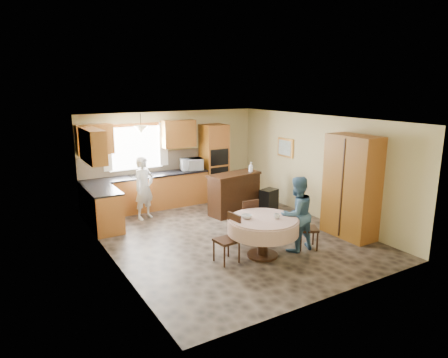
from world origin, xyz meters
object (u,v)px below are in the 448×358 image
at_px(cupboard, 351,187).
at_px(chair_right, 304,225).
at_px(dining_table, 263,227).
at_px(chair_left, 230,236).
at_px(sideboard, 234,195).
at_px(person_sink, 144,188).
at_px(person_dining, 297,214).
at_px(oven_tower, 214,162).
at_px(chair_back, 248,218).

xyz_separation_m(cupboard, chair_right, (-1.30, -0.02, -0.61)).
height_order(dining_table, chair_left, chair_left).
bearing_deg(sideboard, chair_left, -133.13).
distance_m(chair_right, person_sink, 3.97).
relative_size(cupboard, chair_right, 2.50).
relative_size(dining_table, chair_left, 1.49).
height_order(cupboard, person_sink, cupboard).
xyz_separation_m(chair_right, person_dining, (-0.20, 0.01, 0.26)).
bearing_deg(person_dining, dining_table, -8.17).
bearing_deg(person_sink, sideboard, -42.60).
bearing_deg(person_dining, oven_tower, -96.61).
height_order(person_sink, person_dining, person_sink).
height_order(dining_table, person_dining, person_dining).
height_order(chair_left, person_sink, person_sink).
distance_m(chair_back, person_dining, 1.05).
distance_m(cupboard, chair_left, 2.94).
xyz_separation_m(chair_left, person_sink, (-0.50, 3.13, 0.27)).
relative_size(oven_tower, sideboard, 1.56).
distance_m(sideboard, dining_table, 2.65).
bearing_deg(dining_table, sideboard, 69.60).
distance_m(cupboard, person_dining, 1.54).
relative_size(chair_left, person_sink, 0.59).
bearing_deg(sideboard, chair_back, -122.92).
bearing_deg(chair_back, cupboard, 160.49).
distance_m(dining_table, person_sink, 3.47).
distance_m(oven_tower, sideboard, 1.57).
xyz_separation_m(dining_table, chair_back, (0.17, 0.76, -0.09)).
bearing_deg(chair_right, sideboard, 29.15).
bearing_deg(dining_table, chair_back, 77.28).
height_order(oven_tower, person_sink, oven_tower).
bearing_deg(dining_table, oven_tower, 73.56).
bearing_deg(oven_tower, chair_left, -115.48).
distance_m(sideboard, chair_back, 1.88).
bearing_deg(person_sink, person_dining, -82.73).
bearing_deg(chair_right, person_dining, 116.67).
relative_size(sideboard, cupboard, 0.62).
height_order(cupboard, person_dining, cupboard).
xyz_separation_m(sideboard, chair_back, (-0.75, -1.72, 0.02)).
bearing_deg(chair_right, person_sink, 60.66).
height_order(chair_left, chair_back, chair_back).
height_order(chair_right, person_sink, person_sink).
bearing_deg(chair_right, oven_tower, 25.76).
xyz_separation_m(oven_tower, chair_right, (-0.23, -4.03, -0.58)).
bearing_deg(chair_back, chair_right, 133.98).
bearing_deg(person_sink, chair_right, -80.23).
bearing_deg(oven_tower, person_sink, -164.03).
xyz_separation_m(cupboard, chair_back, (-2.06, 0.85, -0.59)).
height_order(sideboard, dining_table, sideboard).
bearing_deg(chair_back, person_dining, 125.74).
bearing_deg(person_dining, sideboard, -94.83).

